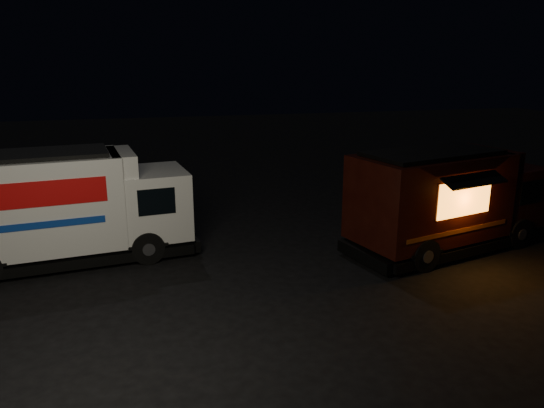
{
  "coord_description": "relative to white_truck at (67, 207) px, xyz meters",
  "views": [
    {
      "loc": [
        -1.59,
        -11.66,
        5.61
      ],
      "look_at": [
        1.86,
        2.0,
        1.67
      ],
      "focal_mm": 35.0,
      "sensor_mm": 36.0,
      "label": 1
    }
  ],
  "objects": [
    {
      "name": "red_truck",
      "position": [
        10.9,
        -1.67,
        -0.06
      ],
      "size": [
        6.91,
        3.96,
        3.03
      ],
      "primitive_type": null,
      "rotation": [
        0.0,
        0.0,
        0.25
      ],
      "color": "black",
      "rests_on": "ground"
    },
    {
      "name": "white_truck",
      "position": [
        0.0,
        0.0,
        0.0
      ],
      "size": [
        7.2,
        3.24,
        3.15
      ],
      "primitive_type": null,
      "rotation": [
        0.0,
        0.0,
        0.13
      ],
      "color": "white",
      "rests_on": "ground"
    },
    {
      "name": "ground",
      "position": [
        3.64,
        -3.44,
        -1.58
      ],
      "size": [
        80.0,
        80.0,
        0.0
      ],
      "primitive_type": "plane",
      "color": "black",
      "rests_on": "ground"
    }
  ]
}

